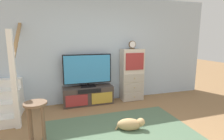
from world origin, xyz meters
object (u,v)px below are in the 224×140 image
at_px(desk_clock, 132,45).
at_px(dog, 131,124).
at_px(side_cabinet, 132,75).
at_px(television, 88,70).
at_px(bar_stool_near, 36,114).
at_px(media_console, 88,96).

height_order(desk_clock, dog, desk_clock).
bearing_deg(side_cabinet, television, 179.34).
relative_size(television, side_cabinet, 0.86).
bearing_deg(desk_clock, bar_stool_near, -146.34).
xyz_separation_m(side_cabinet, bar_stool_near, (-2.22, -1.49, -0.16)).
xyz_separation_m(television, dog, (0.51, -1.52, -0.77)).
height_order(bar_stool_near, dog, bar_stool_near).
bearing_deg(desk_clock, television, 178.60).
bearing_deg(media_console, side_cabinet, 0.49).
bearing_deg(dog, television, 108.71).
distance_m(side_cabinet, dog, 1.74).
bearing_deg(dog, media_console, 108.99).
bearing_deg(side_cabinet, desk_clock, -127.28).
xyz_separation_m(side_cabinet, desk_clock, (-0.01, -0.01, 0.80)).
bearing_deg(dog, side_cabinet, 66.06).
height_order(media_console, desk_clock, desk_clock).
xyz_separation_m(desk_clock, dog, (-0.66, -1.49, -1.36)).
bearing_deg(dog, bar_stool_near, 179.35).
relative_size(media_console, bar_stool_near, 1.77).
relative_size(media_console, television, 1.04).
distance_m(side_cabinet, desk_clock, 0.80).
xyz_separation_m(media_console, dog, (0.51, -1.50, -0.11)).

